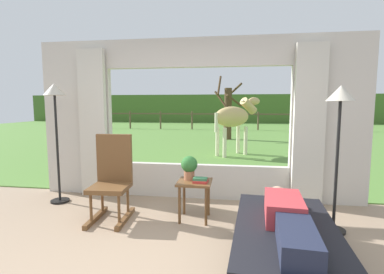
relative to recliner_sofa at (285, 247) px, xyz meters
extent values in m
cube|color=beige|center=(-3.11, 1.94, 1.06)|extent=(1.15, 0.12, 2.55)
cube|color=beige|center=(0.94, 1.94, 1.06)|extent=(1.15, 0.12, 2.55)
cube|color=beige|center=(-1.09, 1.94, 0.06)|extent=(2.90, 0.12, 0.55)
cube|color=beige|center=(-1.09, 1.94, 2.11)|extent=(2.90, 0.12, 0.45)
cube|color=beige|center=(-2.78, 1.80, 0.98)|extent=(0.44, 0.10, 2.40)
cube|color=beige|center=(0.60, 1.80, 0.98)|extent=(0.44, 0.10, 2.40)
cube|color=#568438|center=(-1.09, 12.84, -0.21)|extent=(36.00, 21.68, 0.02)
cube|color=#44672A|center=(-1.09, 22.68, 0.98)|extent=(36.00, 2.00, 2.40)
cube|color=black|center=(0.00, 0.00, -0.10)|extent=(0.94, 1.62, 0.24)
cube|color=black|center=(0.00, 0.00, 0.11)|extent=(1.03, 1.76, 0.18)
cube|color=#B23338|center=(0.00, 0.15, 0.31)|extent=(0.38, 0.62, 0.22)
cube|color=#1E2338|center=(0.00, -0.45, 0.29)|extent=(0.33, 0.70, 0.18)
sphere|color=tan|center=(0.00, 0.54, 0.31)|extent=(0.20, 0.20, 0.20)
cube|color=brown|center=(-2.07, 0.83, 0.22)|extent=(0.51, 0.51, 0.06)
cube|color=brown|center=(-2.09, 1.04, 0.56)|extent=(0.48, 0.09, 0.68)
cube|color=brown|center=(-2.27, 0.82, -0.19)|extent=(0.11, 0.68, 0.06)
cube|color=brown|center=(-1.88, 0.84, -0.19)|extent=(0.11, 0.68, 0.06)
cylinder|color=brown|center=(-2.24, 0.64, 0.02)|extent=(0.04, 0.04, 0.38)
cylinder|color=brown|center=(-1.88, 0.66, 0.02)|extent=(0.04, 0.04, 0.38)
cylinder|color=brown|center=(-2.27, 1.00, 0.02)|extent=(0.04, 0.04, 0.38)
cylinder|color=brown|center=(-1.91, 1.02, 0.02)|extent=(0.04, 0.04, 0.38)
cube|color=brown|center=(-0.98, 1.03, 0.29)|extent=(0.44, 0.44, 0.03)
cylinder|color=brown|center=(-1.15, 0.86, 0.03)|extent=(0.04, 0.04, 0.49)
cylinder|color=brown|center=(-0.81, 0.86, 0.03)|extent=(0.04, 0.04, 0.49)
cylinder|color=brown|center=(-1.15, 1.20, 0.03)|extent=(0.04, 0.04, 0.49)
cylinder|color=brown|center=(-0.81, 1.20, 0.03)|extent=(0.04, 0.04, 0.49)
cylinder|color=#9E6042|center=(-1.06, 1.09, 0.36)|extent=(0.14, 0.14, 0.12)
sphere|color=#2D6B2D|center=(-1.06, 1.09, 0.51)|extent=(0.22, 0.22, 0.22)
cube|color=#B22D28|center=(-0.90, 0.97, 0.32)|extent=(0.20, 0.16, 0.03)
cube|color=#337247|center=(-0.90, 0.97, 0.35)|extent=(0.18, 0.12, 0.03)
cylinder|color=black|center=(-3.17, 1.40, -0.20)|extent=(0.28, 0.28, 0.03)
cylinder|color=black|center=(-3.17, 1.40, 0.61)|extent=(0.04, 0.04, 1.66)
cone|color=beige|center=(-3.17, 1.40, 1.53)|extent=(0.32, 0.32, 0.18)
cylinder|color=black|center=(0.71, 0.91, -0.20)|extent=(0.28, 0.28, 0.03)
cylinder|color=black|center=(0.71, 0.91, 0.56)|extent=(0.04, 0.04, 1.56)
cone|color=beige|center=(0.71, 0.91, 1.43)|extent=(0.32, 0.32, 0.18)
ellipsoid|color=tan|center=(-0.55, 5.90, 0.95)|extent=(1.28, 1.26, 0.60)
cylinder|color=tan|center=(-0.06, 6.37, 1.26)|extent=(0.61, 0.60, 0.53)
ellipsoid|color=tan|center=(0.11, 6.54, 1.41)|extent=(0.49, 0.48, 0.24)
cube|color=beige|center=(-0.12, 6.32, 1.29)|extent=(0.37, 0.35, 0.32)
cylinder|color=beige|center=(-0.99, 5.49, 0.80)|extent=(0.14, 0.14, 0.55)
cylinder|color=beige|center=(-0.36, 6.31, 0.23)|extent=(0.11, 0.11, 0.85)
cylinder|color=beige|center=(-0.14, 6.08, 0.23)|extent=(0.11, 0.11, 0.85)
cylinder|color=beige|center=(-0.97, 5.73, 0.23)|extent=(0.11, 0.11, 0.85)
cylinder|color=beige|center=(-0.75, 5.50, 0.23)|extent=(0.11, 0.11, 0.85)
cylinder|color=#4C3823|center=(-0.77, 9.94, 0.91)|extent=(0.32, 0.32, 2.22)
cylinder|color=#47331E|center=(-1.16, 9.97, 2.14)|extent=(0.17, 0.82, 0.89)
cylinder|color=#47331E|center=(-0.51, 9.70, 1.49)|extent=(0.69, 0.76, 0.52)
cylinder|color=#47331E|center=(-0.47, 10.14, 1.97)|extent=(0.61, 0.84, 0.52)
cylinder|color=#47331E|center=(-1.03, 9.64, 1.47)|extent=(0.70, 0.63, 0.86)
cylinder|color=brown|center=(-9.09, 14.85, 0.35)|extent=(0.10, 0.10, 1.10)
cylinder|color=brown|center=(-7.09, 14.85, 0.35)|extent=(0.10, 0.10, 1.10)
cylinder|color=brown|center=(-5.09, 14.85, 0.35)|extent=(0.10, 0.10, 1.10)
cylinder|color=brown|center=(-3.09, 14.85, 0.35)|extent=(0.10, 0.10, 1.10)
cylinder|color=brown|center=(-1.09, 14.85, 0.35)|extent=(0.10, 0.10, 1.10)
cylinder|color=brown|center=(0.91, 14.85, 0.35)|extent=(0.10, 0.10, 1.10)
cylinder|color=brown|center=(2.91, 14.85, 0.35)|extent=(0.10, 0.10, 1.10)
cylinder|color=brown|center=(4.91, 14.85, 0.35)|extent=(0.10, 0.10, 1.10)
cylinder|color=brown|center=(6.91, 14.85, 0.35)|extent=(0.10, 0.10, 1.10)
cube|color=brown|center=(-1.09, 14.85, 0.75)|extent=(16.00, 0.06, 0.08)
camera|label=1|loc=(-0.48, -2.59, 1.29)|focal=26.70mm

